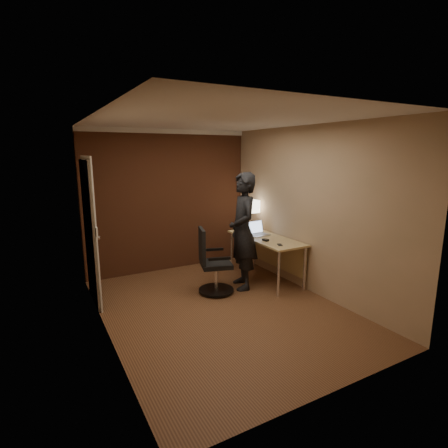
{
  "coord_description": "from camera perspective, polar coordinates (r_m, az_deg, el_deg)",
  "views": [
    {
      "loc": [
        -2.13,
        -3.94,
        2.1
      ],
      "look_at": [
        0.35,
        0.55,
        1.05
      ],
      "focal_mm": 28.0,
      "sensor_mm": 36.0,
      "label": 1
    }
  ],
  "objects": [
    {
      "name": "room",
      "position": [
        5.83,
        -10.13,
        4.18
      ],
      "size": [
        4.0,
        4.0,
        4.0
      ],
      "color": "brown",
      "rests_on": "ground"
    },
    {
      "name": "office_chair",
      "position": [
        5.29,
        -1.97,
        -6.76
      ],
      "size": [
        0.56,
        0.62,
        0.99
      ],
      "color": "black",
      "rests_on": "ground"
    },
    {
      "name": "desk",
      "position": [
        5.88,
        7.37,
        -3.29
      ],
      "size": [
        0.6,
        1.5,
        0.73
      ],
      "color": "tan",
      "rests_on": "ground"
    },
    {
      "name": "person",
      "position": [
        5.4,
        3.1,
        -1.2
      ],
      "size": [
        0.61,
        0.76,
        1.81
      ],
      "primitive_type": "imported",
      "rotation": [
        0.0,
        0.0,
        -1.86
      ],
      "color": "black",
      "rests_on": "ground"
    },
    {
      "name": "phone",
      "position": [
        5.35,
        9.09,
        -3.36
      ],
      "size": [
        0.1,
        0.13,
        0.01
      ],
      "primitive_type": "cube",
      "rotation": [
        0.0,
        0.0,
        -0.42
      ],
      "color": "black",
      "rests_on": "desk"
    },
    {
      "name": "mouse",
      "position": [
        5.56,
        6.8,
        -2.6
      ],
      "size": [
        0.07,
        0.11,
        0.03
      ],
      "primitive_type": "cube",
      "rotation": [
        0.0,
        0.0,
        0.14
      ],
      "color": "black",
      "rests_on": "desk"
    },
    {
      "name": "desk_lamp",
      "position": [
        6.3,
        4.53,
        2.83
      ],
      "size": [
        0.22,
        0.22,
        0.54
      ],
      "color": "silver",
      "rests_on": "desk"
    },
    {
      "name": "laptop",
      "position": [
        5.96,
        5.45,
        -1.15
      ],
      "size": [
        0.36,
        0.29,
        0.23
      ],
      "color": "silver",
      "rests_on": "desk"
    }
  ]
}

